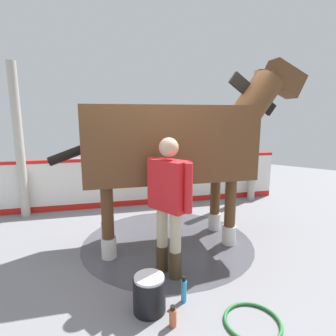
# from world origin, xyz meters

# --- Properties ---
(ground_plane) EXTENTS (16.00, 16.00, 0.02)m
(ground_plane) POSITION_xyz_m (0.00, 0.00, -0.01)
(ground_plane) COLOR gray
(wet_patch) EXTENTS (2.52, 2.52, 0.00)m
(wet_patch) POSITION_xyz_m (0.24, -0.13, 0.00)
(wet_patch) COLOR #4C4C54
(wet_patch) RESTS_ON ground
(barrier_wall) EXTENTS (4.37, 3.95, 1.03)m
(barrier_wall) POSITION_xyz_m (1.48, 1.24, 0.47)
(barrier_wall) COLOR white
(barrier_wall) RESTS_ON ground
(roof_post_near) EXTENTS (0.16, 0.16, 2.79)m
(roof_post_near) POSITION_xyz_m (3.11, -0.45, 1.39)
(roof_post_near) COLOR #B7B2A8
(roof_post_near) RESTS_ON ground
(roof_post_far) EXTENTS (0.16, 0.16, 2.79)m
(roof_post_far) POSITION_xyz_m (-0.37, 2.69, 1.39)
(roof_post_far) COLOR #B7B2A8
(roof_post_far) RESTS_ON ground
(horse) EXTENTS (2.87, 2.64, 2.67)m
(horse) POSITION_xyz_m (0.34, -0.21, 1.49)
(horse) COLOR brown
(horse) RESTS_ON ground
(handler) EXTENTS (0.29, 0.66, 1.63)m
(handler) POSITION_xyz_m (-0.45, -0.62, 0.94)
(handler) COLOR #47331E
(handler) RESTS_ON ground
(wash_bucket) EXTENTS (0.31, 0.31, 0.36)m
(wash_bucket) POSITION_xyz_m (-1.08, -0.83, 0.18)
(wash_bucket) COLOR black
(wash_bucket) RESTS_ON ground
(bottle_shampoo) EXTENTS (0.06, 0.06, 0.28)m
(bottle_shampoo) POSITION_xyz_m (-0.78, -1.04, 0.13)
(bottle_shampoo) COLOR #3399CC
(bottle_shampoo) RESTS_ON ground
(bottle_spray) EXTENTS (0.07, 0.07, 0.20)m
(bottle_spray) POSITION_xyz_m (-1.12, -1.13, 0.09)
(bottle_spray) COLOR #CC5933
(bottle_spray) RESTS_ON ground
(hose_coil) EXTENTS (0.53, 0.53, 0.03)m
(hose_coil) POSITION_xyz_m (-0.68, -1.71, 0.02)
(hose_coil) COLOR #267233
(hose_coil) RESTS_ON ground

